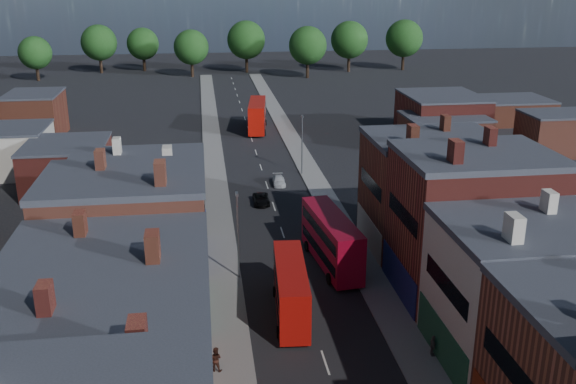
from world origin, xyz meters
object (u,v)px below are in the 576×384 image
object	(u,v)px
car_3	(279,181)
bus_1	(331,239)
ped_1	(216,359)
car_2	(261,199)
bus_0	(291,289)
ped_3	(433,346)
bus_2	(257,115)

from	to	relation	value
car_3	bus_1	bearing A→B (deg)	-83.74
ped_1	car_2	bearing A→B (deg)	-82.63
bus_0	car_3	xyz separation A→B (m)	(3.07, 33.15, -1.81)
bus_0	ped_3	xyz separation A→B (m)	(9.20, -7.15, -1.44)
bus_1	ped_1	world-z (taller)	bus_1
ped_3	ped_1	bearing A→B (deg)	93.98
car_3	car_2	bearing A→B (deg)	-111.45
bus_1	car_3	size ratio (longest dim) A/B	3.10
bus_1	ped_3	xyz separation A→B (m)	(4.20, -15.82, -1.75)
bus_2	car_3	size ratio (longest dim) A/B	3.19
bus_1	ped_3	world-z (taller)	bus_1
car_2	car_3	world-z (taller)	car_2
bus_2	car_2	size ratio (longest dim) A/B	2.94
bus_1	ped_1	bearing A→B (deg)	-131.95
bus_1	bus_2	bearing A→B (deg)	85.78
car_3	bus_2	bearing A→B (deg)	91.87
ped_1	ped_3	bearing A→B (deg)	-162.81
ped_1	ped_3	distance (m)	15.36
car_3	ped_3	world-z (taller)	ped_3
bus_1	ped_1	xyz separation A→B (m)	(-11.16, -15.57, -1.64)
bus_1	bus_2	distance (m)	54.64
car_2	bus_2	bearing A→B (deg)	86.47
ped_3	bus_0	bearing A→B (deg)	57.05
bus_2	car_2	world-z (taller)	bus_2
bus_0	ped_3	size ratio (longest dim) A/B	6.49
bus_0	ped_1	world-z (taller)	bus_0
bus_0	ped_3	bearing A→B (deg)	-33.81
bus_0	ped_1	xyz separation A→B (m)	(-6.16, -6.90, -1.34)
bus_0	car_3	bearing A→B (deg)	88.75
bus_1	ped_1	size ratio (longest dim) A/B	6.48
bus_1	bus_0	bearing A→B (deg)	-126.29
bus_1	car_2	world-z (taller)	bus_1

